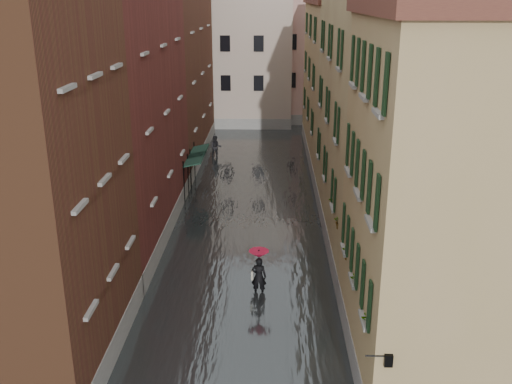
# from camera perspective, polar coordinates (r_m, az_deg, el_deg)

# --- Properties ---
(ground) EXTENTS (120.00, 120.00, 0.00)m
(ground) POSITION_cam_1_polar(r_m,az_deg,el_deg) (22.27, -1.91, -13.56)
(ground) COLOR slate
(ground) RESTS_ON ground
(floodwater) EXTENTS (10.00, 60.00, 0.20)m
(floodwater) POSITION_cam_1_polar(r_m,az_deg,el_deg) (33.91, -0.59, -1.52)
(floodwater) COLOR #3C4243
(floodwater) RESTS_ON ground
(building_left_near) EXTENTS (6.00, 8.00, 13.00)m
(building_left_near) POSITION_cam_1_polar(r_m,az_deg,el_deg) (19.45, -23.57, 1.00)
(building_left_near) COLOR brown
(building_left_near) RESTS_ON ground
(building_left_mid) EXTENTS (6.00, 14.00, 12.50)m
(building_left_mid) POSITION_cam_1_polar(r_m,az_deg,el_deg) (29.50, -14.77, 7.16)
(building_left_mid) COLOR maroon
(building_left_mid) RESTS_ON ground
(building_left_far) EXTENTS (6.00, 16.00, 14.00)m
(building_left_far) POSITION_cam_1_polar(r_m,az_deg,el_deg) (43.81, -9.45, 12.21)
(building_left_far) COLOR brown
(building_left_far) RESTS_ON ground
(building_right_near) EXTENTS (6.00, 8.00, 11.50)m
(building_right_near) POSITION_cam_1_polar(r_m,az_deg,el_deg) (18.76, 19.37, -1.53)
(building_right_near) COLOR #A28953
(building_right_near) RESTS_ON ground
(building_right_mid) EXTENTS (6.00, 14.00, 13.00)m
(building_right_mid) POSITION_cam_1_polar(r_m,az_deg,el_deg) (28.85, 13.21, 7.54)
(building_right_mid) COLOR tan
(building_right_mid) RESTS_ON ground
(building_right_far) EXTENTS (6.00, 16.00, 11.50)m
(building_right_far) POSITION_cam_1_polar(r_m,az_deg,el_deg) (43.57, 9.36, 10.52)
(building_right_far) COLOR #A28953
(building_right_far) RESTS_ON ground
(building_end_cream) EXTENTS (12.00, 9.00, 13.00)m
(building_end_cream) POSITION_cam_1_polar(r_m,az_deg,el_deg) (57.16, -2.71, 13.46)
(building_end_cream) COLOR #B1A18C
(building_end_cream) RESTS_ON ground
(building_end_pink) EXTENTS (10.00, 9.00, 12.00)m
(building_end_pink) POSITION_cam_1_polar(r_m,az_deg,el_deg) (59.23, 6.39, 13.08)
(building_end_pink) COLOR tan
(building_end_pink) RESTS_ON ground
(awning_near) EXTENTS (1.09, 2.89, 2.80)m
(awning_near) POSITION_cam_1_polar(r_m,az_deg,el_deg) (35.15, -6.19, 3.17)
(awning_near) COLOR #163126
(awning_near) RESTS_ON ground
(awning_far) EXTENTS (1.09, 3.16, 2.80)m
(awning_far) POSITION_cam_1_polar(r_m,az_deg,el_deg) (36.87, -5.82, 3.94)
(awning_far) COLOR #163126
(awning_far) RESTS_ON ground
(wall_lantern) EXTENTS (0.71, 0.22, 0.35)m
(wall_lantern) POSITION_cam_1_polar(r_m,az_deg,el_deg) (15.88, 13.01, -15.98)
(wall_lantern) COLOR black
(wall_lantern) RESTS_ON ground
(window_planters) EXTENTS (0.59, 10.77, 0.84)m
(window_planters) POSITION_cam_1_polar(r_m,az_deg,el_deg) (21.14, 9.32, -4.90)
(window_planters) COLOR #9B5832
(window_planters) RESTS_ON ground
(pedestrian_main) EXTENTS (0.86, 0.86, 2.06)m
(pedestrian_main) POSITION_cam_1_polar(r_m,az_deg,el_deg) (23.94, 0.28, -7.79)
(pedestrian_main) COLOR black
(pedestrian_main) RESTS_ON ground
(pedestrian_far) EXTENTS (1.01, 0.85, 1.84)m
(pedestrian_far) POSITION_cam_1_polar(r_m,az_deg,el_deg) (44.26, -4.04, 4.47)
(pedestrian_far) COLOR black
(pedestrian_far) RESTS_ON ground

